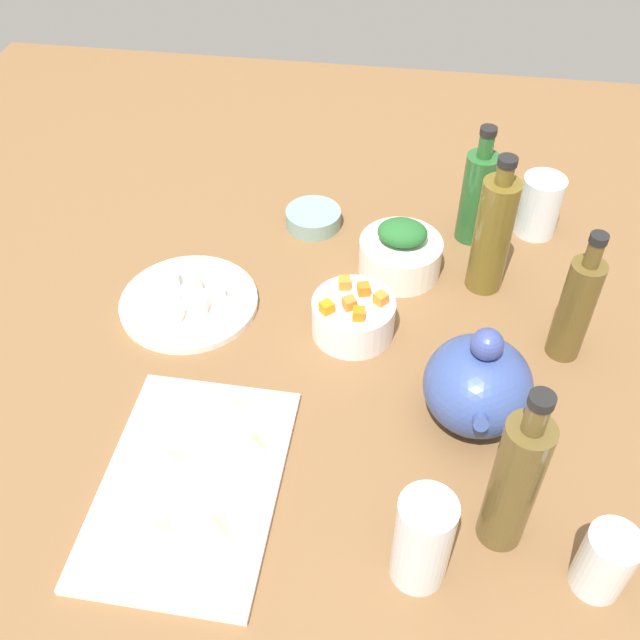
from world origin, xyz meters
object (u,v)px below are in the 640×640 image
at_px(bowl_carrots, 353,317).
at_px(bowl_small_side, 313,218).
at_px(bottle_0, 576,307).
at_px(plate_tofu, 189,302).
at_px(cutting_board, 191,484).
at_px(bottle_2, 493,234).
at_px(bowl_greens, 400,256).
at_px(drinking_glass_0, 539,206).
at_px(drinking_glass_1, 605,561).
at_px(bottle_3, 515,482).
at_px(drinking_glass_2, 423,540).
at_px(bottle_1, 477,195).
at_px(teapot, 478,384).

xyz_separation_m(bowl_carrots, bowl_small_side, (-0.26, -0.10, -0.02)).
bearing_deg(bottle_0, plate_tofu, -91.56).
height_order(cutting_board, bottle_2, bottle_2).
height_order(bowl_greens, drinking_glass_0, drinking_glass_0).
xyz_separation_m(plate_tofu, drinking_glass_1, (0.39, 0.60, 0.04)).
bearing_deg(bottle_3, bottle_2, -178.14).
bearing_deg(drinking_glass_2, cutting_board, -103.97).
xyz_separation_m(bowl_greens, bowl_carrots, (0.16, -0.06, -0.00)).
height_order(bottle_1, drinking_glass_2, bottle_1).
bearing_deg(bottle_1, drinking_glass_2, -5.31).
bearing_deg(plate_tofu, bottle_3, 55.11).
bearing_deg(bowl_carrots, drinking_glass_2, 17.45).
xyz_separation_m(bowl_greens, bottle_0, (0.15, 0.26, 0.06)).
bearing_deg(drinking_glass_1, drinking_glass_0, -177.26).
height_order(teapot, drinking_glass_0, teapot).
bearing_deg(bottle_0, bowl_greens, -120.28).
height_order(bowl_small_side, drinking_glass_2, drinking_glass_2).
bearing_deg(bottle_3, drinking_glass_1, 65.96).
relative_size(bottle_0, drinking_glass_2, 1.58).
relative_size(bowl_carrots, bottle_0, 0.57).
bearing_deg(plate_tofu, teapot, 70.54).
distance_m(drinking_glass_1, drinking_glass_2, 0.21).
bearing_deg(bowl_small_side, drinking_glass_1, 34.37).
xyz_separation_m(bottle_1, drinking_glass_2, (0.66, -0.06, -0.02)).
height_order(bowl_carrots, drinking_glass_1, drinking_glass_1).
bearing_deg(drinking_glass_0, cutting_board, -37.50).
height_order(bowl_greens, bottle_0, bottle_0).
bearing_deg(bottle_2, cutting_board, -39.84).
distance_m(plate_tofu, bottle_0, 0.60).
height_order(bottle_3, drinking_glass_2, bottle_3).
bearing_deg(bottle_0, drinking_glass_1, 1.03).
height_order(cutting_board, drinking_glass_2, drinking_glass_2).
xyz_separation_m(teapot, bottle_3, (0.18, 0.03, 0.05)).
xyz_separation_m(bowl_carrots, drinking_glass_0, (-0.30, 0.30, 0.02)).
height_order(bowl_greens, bowl_carrots, same).
relative_size(bowl_small_side, bottle_0, 0.45).
distance_m(plate_tofu, bottle_2, 0.50).
height_order(plate_tofu, bowl_small_side, bowl_small_side).
relative_size(bowl_small_side, bottle_3, 0.38).
bearing_deg(bottle_2, bottle_1, -170.49).
xyz_separation_m(bowl_carrots, bottle_2, (-0.14, 0.20, 0.08)).
relative_size(bottle_0, bottle_3, 0.85).
bearing_deg(drinking_glass_1, bottle_3, -114.04).
distance_m(teapot, drinking_glass_1, 0.27).
height_order(cutting_board, bottle_3, bottle_3).
height_order(plate_tofu, drinking_glass_0, drinking_glass_0).
height_order(teapot, drinking_glass_2, teapot).
xyz_separation_m(bottle_2, drinking_glass_2, (0.53, -0.08, -0.04)).
relative_size(cutting_board, bowl_small_side, 3.34).
bearing_deg(drinking_glass_0, bottle_0, 4.88).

